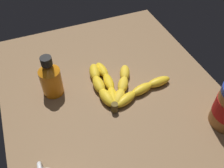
{
  "coord_description": "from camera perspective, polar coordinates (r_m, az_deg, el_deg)",
  "views": [
    {
      "loc": [
        46.92,
        -19.53,
        58.88
      ],
      "look_at": [
        -1.31,
        -0.09,
        3.75
      ],
      "focal_mm": 39.85,
      "sensor_mm": 36.0,
      "label": 1
    }
  ],
  "objects": [
    {
      "name": "ground_plane",
      "position": [
        0.79,
        0.41,
        -3.45
      ],
      "size": [
        83.48,
        66.85,
        3.91
      ],
      "primitive_type": "cube",
      "color": "brown"
    },
    {
      "name": "banana_bunch",
      "position": [
        0.78,
        1.21,
        -0.37
      ],
      "size": [
        21.38,
        24.26,
        3.42
      ],
      "color": "yellow",
      "rests_on": "ground_plane"
    },
    {
      "name": "honey_bottle",
      "position": [
        0.76,
        -13.93,
        1.37
      ],
      "size": [
        6.44,
        6.44,
        14.09
      ],
      "color": "orange",
      "rests_on": "ground_plane"
    }
  ]
}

